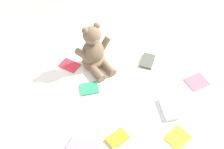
% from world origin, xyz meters
% --- Properties ---
extents(ground_plane, '(3.20, 3.20, 0.00)m').
position_xyz_m(ground_plane, '(0.00, 0.00, 0.00)').
color(ground_plane, silver).
extents(teddy_bear, '(0.23, 0.20, 0.27)m').
position_xyz_m(teddy_bear, '(0.00, 0.09, 0.10)').
color(teddy_bear, '#7A6047').
rests_on(teddy_bear, ground_plane).
extents(book_case_0, '(0.11, 0.08, 0.01)m').
position_xyz_m(book_case_0, '(-0.14, -0.38, 0.01)').
color(book_case_0, orange).
rests_on(book_case_0, ground_plane).
extents(book_case_1, '(0.12, 0.11, 0.01)m').
position_xyz_m(book_case_1, '(0.10, -0.52, 0.00)').
color(book_case_1, yellow).
rests_on(book_case_1, ground_plane).
extents(book_case_2, '(0.11, 0.15, 0.02)m').
position_xyz_m(book_case_2, '(0.16, -0.37, 0.01)').
color(book_case_2, white).
rests_on(book_case_2, ground_plane).
extents(book_case_3, '(0.13, 0.13, 0.01)m').
position_xyz_m(book_case_3, '(0.28, -0.05, 0.01)').
color(book_case_3, '#525A4B').
rests_on(book_case_3, ground_plane).
extents(book_case_4, '(0.12, 0.11, 0.01)m').
position_xyz_m(book_case_4, '(-0.11, -0.05, 0.01)').
color(book_case_4, '#2E9E64').
rests_on(book_case_4, ground_plane).
extents(book_case_5, '(0.12, 0.13, 0.01)m').
position_xyz_m(book_case_5, '(-0.13, 0.16, 0.00)').
color(book_case_5, red).
rests_on(book_case_5, ground_plane).
extents(book_case_6, '(0.13, 0.11, 0.01)m').
position_xyz_m(book_case_6, '(0.42, -0.31, 0.00)').
color(book_case_6, '#BB6A7C').
rests_on(book_case_6, ground_plane).
extents(book_case_8, '(0.14, 0.16, 0.02)m').
position_xyz_m(book_case_8, '(-0.30, -0.34, 0.01)').
color(book_case_8, '#948CA9').
rests_on(book_case_8, ground_plane).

